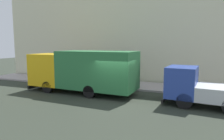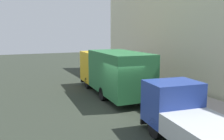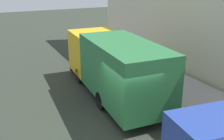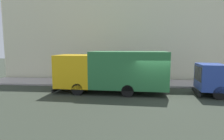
{
  "view_description": "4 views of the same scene",
  "coord_description": "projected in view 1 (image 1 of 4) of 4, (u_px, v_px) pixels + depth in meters",
  "views": [
    {
      "loc": [
        -11.72,
        -4.3,
        3.5
      ],
      "look_at": [
        1.59,
        0.81,
        1.71
      ],
      "focal_mm": 32.51,
      "sensor_mm": 36.0,
      "label": 1
    },
    {
      "loc": [
        -5.55,
        -11.49,
        4.2
      ],
      "look_at": [
        1.15,
        2.99,
        1.7
      ],
      "focal_mm": 37.13,
      "sensor_mm": 36.0,
      "label": 2
    },
    {
      "loc": [
        -4.52,
        -8.46,
        5.9
      ],
      "look_at": [
        1.12,
        3.05,
        1.33
      ],
      "focal_mm": 42.84,
      "sensor_mm": 36.0,
      "label": 3
    },
    {
      "loc": [
        -12.24,
        1.85,
        3.36
      ],
      "look_at": [
        1.11,
        2.94,
        1.69
      ],
      "focal_mm": 29.37,
      "sensor_mm": 36.0,
      "label": 4
    }
  ],
  "objects": [
    {
      "name": "ground",
      "position": [
        115.0,
        100.0,
        12.82
      ],
      "size": [
        80.0,
        80.0,
        0.0
      ],
      "primitive_type": "plane",
      "color": "#2B3228"
    },
    {
      "name": "sidewalk",
      "position": [
        134.0,
        85.0,
        17.1
      ],
      "size": [
        3.27,
        30.0,
        0.14
      ],
      "primitive_type": "cube",
      "color": "#A99E9D",
      "rests_on": "ground"
    },
    {
      "name": "building_facade",
      "position": [
        141.0,
        28.0,
        18.46
      ],
      "size": [
        0.5,
        30.0,
        10.06
      ],
      "primitive_type": "cube",
      "color": "beige",
      "rests_on": "ground"
    },
    {
      "name": "large_utility_truck",
      "position": [
        82.0,
        70.0,
        14.72
      ],
      "size": [
        2.97,
        8.28,
        3.05
      ],
      "rotation": [
        0.0,
        0.0,
        -0.05
      ],
      "color": "gold",
      "rests_on": "ground"
    },
    {
      "name": "small_flatbed_truck",
      "position": [
        204.0,
        88.0,
        11.45
      ],
      "size": [
        2.76,
        5.43,
        2.21
      ],
      "rotation": [
        0.0,
        0.0,
        -0.12
      ],
      "color": "#273F9A",
      "rests_on": "ground"
    },
    {
      "name": "pedestrian_walking",
      "position": [
        62.0,
        73.0,
        18.3
      ],
      "size": [
        0.44,
        0.44,
        1.63
      ],
      "rotation": [
        0.0,
        0.0,
        3.3
      ],
      "color": "#4F355B",
      "rests_on": "sidewalk"
    },
    {
      "name": "pedestrian_standing",
      "position": [
        81.0,
        71.0,
        18.8
      ],
      "size": [
        0.46,
        0.46,
        1.77
      ],
      "rotation": [
        0.0,
        0.0,
        5.39
      ],
      "color": "#4F4838",
      "rests_on": "sidewalk"
    },
    {
      "name": "traffic_cone_orange",
      "position": [
        65.0,
        79.0,
        18.03
      ],
      "size": [
        0.43,
        0.43,
        0.61
      ],
      "primitive_type": "cone",
      "color": "orange",
      "rests_on": "sidewalk"
    }
  ]
}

